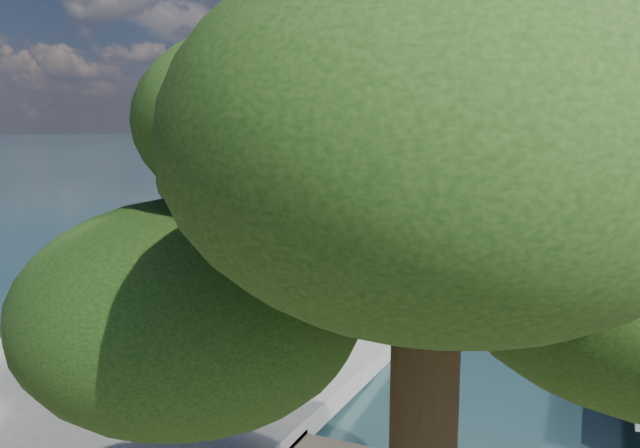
% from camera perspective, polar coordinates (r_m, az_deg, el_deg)
% --- Properties ---
extents(ground, '(1400.00, 1400.00, 0.00)m').
position_cam_1_polar(ground, '(20.51, -6.80, -9.82)').
color(ground, '#18353B').
rests_on(ground, ground).
extents(boat_ramp, '(10.00, 18.00, 0.50)m').
position_cam_1_polar(boat_ramp, '(19.63, -8.32, -9.94)').
color(boat_ramp, slate).
rests_on(boat_ramp, ground).
extents(shoreline_rocks, '(3.20, 5.60, 0.90)m').
position_cam_1_polar(shoreline_rocks, '(24.50, -18.86, -7.15)').
color(shoreline_rocks, '#60605D').
rests_on(shoreline_rocks, ground).
extents(landing_craft, '(9.06, 34.81, 10.31)m').
position_cam_1_polar(landing_craft, '(42.07, 10.54, 0.80)').
color(landing_craft, '#495257').
rests_on(landing_craft, ground).
extents(military_truck, '(2.66, 7.67, 3.53)m').
position_cam_1_polar(military_truck, '(20.98, 1.99, -2.96)').
color(military_truck, black).
rests_on(military_truck, boat_ramp).
extents(soldier, '(0.80, 0.70, 1.84)m').
position_cam_1_polar(soldier, '(20.73, -16.92, -5.85)').
color(soldier, black).
rests_on(soldier, boat_ramp).
extents(overhang_tree, '(7.77, 7.16, 7.06)m').
position_cam_1_polar(overhang_tree, '(5.99, 6.18, 0.77)').
color(overhang_tree, '#382616').
rests_on(overhang_tree, ground).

